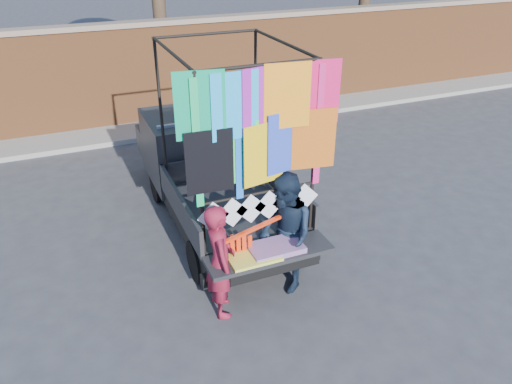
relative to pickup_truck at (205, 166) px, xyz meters
name	(u,v)px	position (x,y,z in m)	size (l,w,h in m)	color
ground	(233,272)	(-0.25, -2.10, -0.83)	(90.00, 90.00, 0.00)	#38383A
brick_wall	(136,74)	(-0.25, 4.90, 0.50)	(30.00, 0.45, 2.61)	#95542B
curb	(147,130)	(-0.25, 4.20, -0.77)	(30.00, 1.20, 0.12)	gray
pickup_truck	(205,166)	(0.00, 0.00, 0.00)	(2.06, 5.18, 3.26)	black
woman	(220,261)	(-0.68, -2.82, 0.00)	(0.60, 0.39, 1.64)	maroon
man	(285,233)	(0.34, -2.66, 0.07)	(0.87, 0.68, 1.79)	#142032
streamer_bundle	(247,243)	(-0.28, -2.75, 0.12)	(0.94, 0.35, 0.67)	#FA340D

